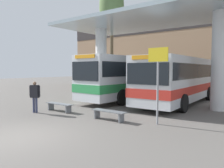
{
  "coord_description": "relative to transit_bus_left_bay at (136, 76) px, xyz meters",
  "views": [
    {
      "loc": [
        7.19,
        -4.06,
        2.39
      ],
      "look_at": [
        0.0,
        5.39,
        1.6
      ],
      "focal_mm": 35.0,
      "sensor_mm": 36.0,
      "label": 1
    }
  ],
  "objects": [
    {
      "name": "ground_plane",
      "position": [
        2.1,
        -11.41,
        -1.87
      ],
      "size": [
        100.0,
        100.0,
        0.0
      ],
      "primitive_type": "plane",
      "color": "#605B56"
    },
    {
      "name": "townhouse_backdrop",
      "position": [
        2.1,
        10.86,
        3.63
      ],
      "size": [
        40.0,
        0.58,
        9.42
      ],
      "color": "#9E7A5B",
      "rests_on": "ground_plane"
    },
    {
      "name": "station_canopy",
      "position": [
        2.1,
        -1.61,
        3.1
      ],
      "size": [
        13.97,
        6.71,
        5.97
      ],
      "color": "silver",
      "rests_on": "ground_plane"
    },
    {
      "name": "transit_bus_left_bay",
      "position": [
        0.0,
        0.0,
        0.0
      ],
      "size": [
        3.04,
        11.65,
        3.33
      ],
      "rotation": [
        0.0,
        0.0,
        3.1
      ],
      "color": "silver",
      "rests_on": "ground_plane"
    },
    {
      "name": "transit_bus_center_bay",
      "position": [
        3.84,
        -0.33,
        -0.09
      ],
      "size": [
        2.97,
        10.45,
        3.16
      ],
      "rotation": [
        0.0,
        0.0,
        3.16
      ],
      "color": "silver",
      "rests_on": "ground_plane"
    },
    {
      "name": "waiting_bench_near_pillar",
      "position": [
        3.02,
        -7.48,
        -1.52
      ],
      "size": [
        1.81,
        0.44,
        0.46
      ],
      "color": "slate",
      "rests_on": "ground_plane"
    },
    {
      "name": "waiting_bench_mid_platform",
      "position": [
        -0.56,
        -7.48,
        -1.52
      ],
      "size": [
        1.9,
        0.44,
        0.46
      ],
      "color": "slate",
      "rests_on": "ground_plane"
    },
    {
      "name": "info_sign_platform",
      "position": [
        5.17,
        -6.79,
        0.49
      ],
      "size": [
        0.9,
        0.09,
        3.33
      ],
      "color": "gray",
      "rests_on": "ground_plane"
    },
    {
      "name": "pedestrian_waiting",
      "position": [
        -1.35,
        -8.53,
        -0.81
      ],
      "size": [
        0.61,
        0.43,
        1.73
      ],
      "rotation": [
        0.0,
        0.0,
        0.47
      ],
      "color": "#333856",
      "rests_on": "ground_plane"
    },
    {
      "name": "poplar_tree_behind_right",
      "position": [
        -5.08,
        3.35,
        7.09
      ],
      "size": [
        2.63,
        2.63,
        11.97
      ],
      "color": "brown",
      "rests_on": "ground_plane"
    }
  ]
}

